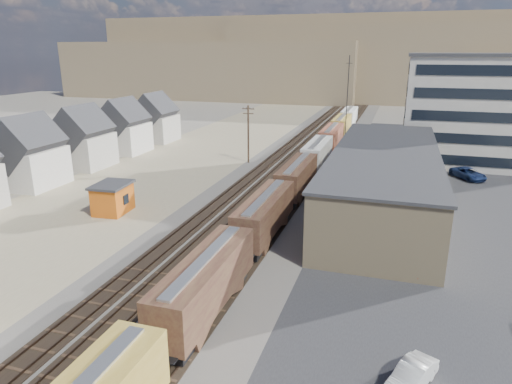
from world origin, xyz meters
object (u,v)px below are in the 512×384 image
(maintenance_shed, at_px, (113,198))
(parked_car_blue, at_px, (468,174))
(freight_train, at_px, (308,163))
(parked_car_white, at_px, (411,377))
(parked_car_red, at_px, (409,262))
(utility_pole_north, at_px, (248,133))

(maintenance_shed, height_order, parked_car_blue, maintenance_shed)
(maintenance_shed, distance_m, parked_car_blue, 52.09)
(freight_train, bearing_deg, maintenance_shed, -133.91)
(freight_train, xyz_separation_m, parked_car_blue, (23.17, 8.77, -1.95))
(freight_train, xyz_separation_m, parked_car_white, (14.42, -41.44, -2.07))
(freight_train, relative_size, parked_car_white, 27.16)
(freight_train, relative_size, parked_car_red, 24.11)
(parked_car_white, xyz_separation_m, parked_car_blue, (8.74, 50.21, 0.11))
(utility_pole_north, height_order, maintenance_shed, utility_pole_north)
(parked_car_red, bearing_deg, parked_car_blue, 38.14)
(parked_car_red, bearing_deg, freight_train, 81.34)
(freight_train, distance_m, maintenance_shed, 28.61)
(freight_train, relative_size, maintenance_shed, 22.60)
(maintenance_shed, height_order, parked_car_white, maintenance_shed)
(parked_car_white, height_order, parked_car_blue, parked_car_blue)
(parked_car_red, relative_size, parked_car_blue, 0.82)
(maintenance_shed, bearing_deg, utility_pole_north, 75.58)
(freight_train, xyz_separation_m, maintenance_shed, (-19.83, -20.60, -0.92))
(parked_car_red, relative_size, parked_car_white, 1.13)
(freight_train, height_order, maintenance_shed, freight_train)
(freight_train, bearing_deg, parked_car_red, -61.07)
(utility_pole_north, relative_size, parked_car_red, 2.01)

